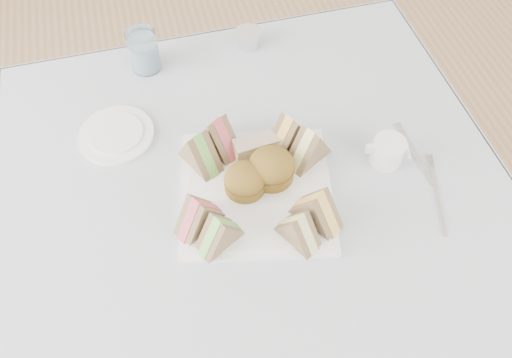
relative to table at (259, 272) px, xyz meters
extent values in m
plane|color=#9E7751|center=(0.00, 0.00, -0.37)|extent=(4.00, 4.00, 0.00)
cube|color=brown|center=(0.00, 0.00, 0.00)|extent=(0.90, 0.90, 0.74)
cube|color=silver|center=(0.00, 0.00, 0.37)|extent=(1.02, 1.02, 0.01)
cube|color=white|center=(-0.01, 0.01, 0.38)|extent=(0.36, 0.36, 0.01)
cylinder|color=brown|center=(-0.03, 0.02, 0.42)|extent=(0.10, 0.10, 0.06)
cylinder|color=brown|center=(0.03, 0.03, 0.42)|extent=(0.09, 0.09, 0.06)
cube|color=beige|center=(0.02, 0.10, 0.41)|extent=(0.10, 0.05, 0.04)
cylinder|color=white|center=(-0.26, 0.23, 0.38)|extent=(0.19, 0.19, 0.01)
cylinder|color=white|center=(-0.17, 0.42, 0.43)|extent=(0.07, 0.07, 0.10)
cylinder|color=silver|center=(0.09, 0.44, 0.39)|extent=(0.07, 0.07, 0.04)
cube|color=silver|center=(0.34, 0.02, 0.38)|extent=(0.02, 0.17, 0.00)
cube|color=silver|center=(0.34, -0.10, 0.38)|extent=(0.06, 0.15, 0.00)
cylinder|color=white|center=(0.28, 0.02, 0.41)|extent=(0.08, 0.08, 0.06)
camera|label=1|loc=(-0.14, -0.51, 1.22)|focal=35.00mm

